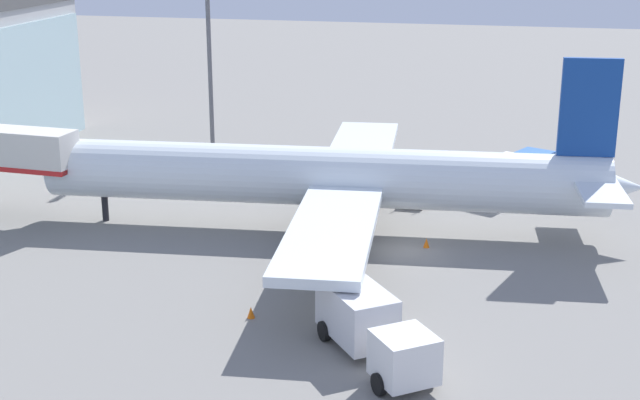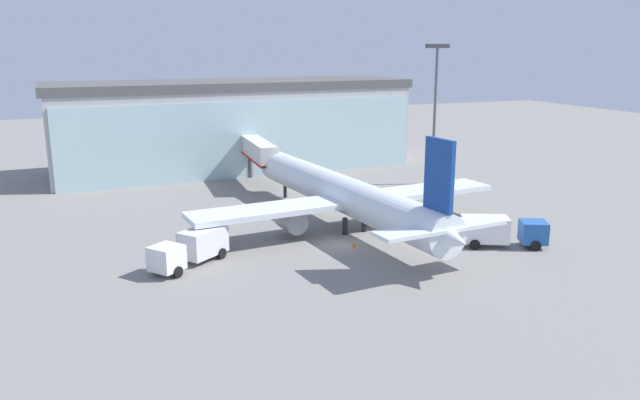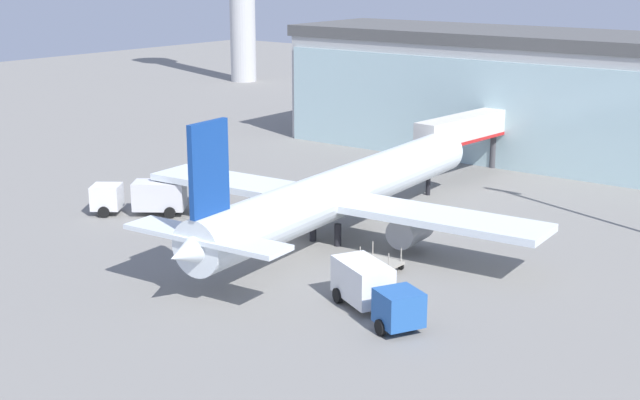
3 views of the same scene
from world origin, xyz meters
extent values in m
plane|color=gray|center=(0.00, 0.00, 0.00)|extent=(240.00, 240.00, 0.00)
cube|color=#AEAEAE|center=(0.00, 39.00, 5.70)|extent=(50.20, 16.39, 11.40)
cube|color=#AACBD0|center=(0.29, 31.62, 5.13)|extent=(48.65, 2.20, 10.26)
cube|color=#505050|center=(0.00, 39.00, 12.00)|extent=(51.20, 16.72, 1.20)
cube|color=beige|center=(0.14, 26.67, 4.59)|extent=(2.97, 13.37, 2.40)
cube|color=red|center=(0.14, 26.67, 3.54)|extent=(3.02, 13.37, 0.30)
cylinder|color=#4C4C51|center=(0.43, 31.63, 1.70)|extent=(0.70, 0.70, 3.39)
cylinder|color=#59595E|center=(21.20, 19.05, 8.54)|extent=(0.36, 0.36, 17.07)
cube|color=#333338|center=(21.20, 19.05, 17.32)|extent=(3.20, 0.40, 0.50)
cylinder|color=white|center=(2.52, 5.34, 3.35)|extent=(6.80, 33.21, 3.51)
cone|color=white|center=(0.86, 21.77, 3.35)|extent=(3.79, 3.34, 3.51)
cone|color=white|center=(4.17, -11.09, 3.35)|extent=(3.54, 4.30, 3.16)
cube|color=white|center=(2.68, 3.70, 3.00)|extent=(31.68, 7.32, 0.50)
cube|color=white|center=(4.07, -10.10, 3.88)|extent=(11.19, 3.49, 0.30)
cube|color=navy|center=(4.02, -9.60, 7.87)|extent=(0.68, 3.22, 5.51)
cylinder|color=gray|center=(-3.31, 3.60, 1.65)|extent=(2.41, 3.39, 2.10)
cylinder|color=gray|center=(8.57, 4.79, 1.65)|extent=(2.41, 3.39, 2.10)
cylinder|color=black|center=(1.73, 2.60, 0.80)|extent=(0.50, 0.50, 1.60)
cylinder|color=black|center=(3.83, 2.81, 0.80)|extent=(0.50, 0.50, 1.60)
cylinder|color=black|center=(1.16, 18.79, 0.80)|extent=(0.40, 0.40, 1.60)
cube|color=silver|center=(-15.43, -2.24, 1.40)|extent=(3.08, 3.08, 1.90)
cube|color=silver|center=(-12.09, 0.30, 1.55)|extent=(4.51, 4.18, 2.20)
cylinder|color=black|center=(-14.76, -3.12, 0.45)|extent=(0.90, 0.78, 0.90)
cylinder|color=black|center=(-16.10, -1.37, 0.45)|extent=(0.90, 0.78, 0.90)
cylinder|color=black|center=(-10.63, 0.04, 0.45)|extent=(0.90, 0.78, 0.90)
cylinder|color=black|center=(-11.96, 1.79, 0.45)|extent=(0.90, 0.78, 0.90)
cube|color=#2659A5|center=(15.62, -6.96, 1.40)|extent=(2.94, 2.94, 1.90)
cube|color=white|center=(11.84, -5.14, 1.55)|extent=(4.56, 3.72, 2.20)
cylinder|color=black|center=(16.10, -5.97, 0.45)|extent=(0.94, 0.66, 0.90)
cylinder|color=black|center=(15.15, -7.95, 0.45)|extent=(0.94, 0.66, 0.90)
cylinder|color=black|center=(11.42, -3.71, 0.45)|extent=(0.94, 0.66, 0.90)
cylinder|color=black|center=(10.46, -5.69, 0.45)|extent=(0.94, 0.66, 0.90)
cube|color=#9E998C|center=(9.01, 0.68, 0.52)|extent=(2.82, 1.64, 0.16)
cylinder|color=black|center=(10.12, 1.41, 0.22)|extent=(0.44, 0.13, 0.44)
cylinder|color=#9E998C|center=(10.12, 1.41, 1.05)|extent=(0.08, 0.08, 0.90)
cylinder|color=black|center=(10.14, -0.03, 0.22)|extent=(0.44, 0.13, 0.44)
cylinder|color=#9E998C|center=(10.14, -0.03, 1.05)|extent=(0.08, 0.08, 0.90)
cylinder|color=black|center=(7.88, 1.38, 0.22)|extent=(0.44, 0.13, 0.44)
cylinder|color=#9E998C|center=(7.88, 1.38, 1.05)|extent=(0.08, 0.08, 0.90)
cylinder|color=black|center=(7.90, -0.06, 0.22)|extent=(0.44, 0.13, 0.44)
cylinder|color=#9E998C|center=(7.90, -0.06, 1.05)|extent=(0.08, 0.08, 0.90)
cone|color=orange|center=(0.93, -1.18, 0.28)|extent=(0.36, 0.36, 0.55)
cone|color=orange|center=(-10.46, 5.65, 0.28)|extent=(0.36, 0.36, 0.55)
camera|label=1|loc=(-46.81, -6.31, 17.59)|focal=50.00mm
camera|label=2|loc=(-21.06, -48.99, 17.21)|focal=35.00mm
camera|label=3|loc=(40.53, -44.39, 19.51)|focal=50.00mm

